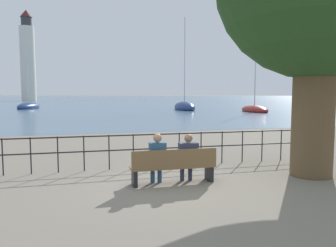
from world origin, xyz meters
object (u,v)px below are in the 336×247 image
object	(u,v)px
seated_person_left	(157,156)
sailboat_1	(29,107)
park_bench	(174,166)
sailboat_2	(184,107)
harbor_lighthouse	(28,59)
seated_person_right	(188,156)
sailboat_0	(254,109)

from	to	relation	value
seated_person_left	sailboat_1	size ratio (longest dim) A/B	0.17
park_bench	sailboat_2	size ratio (longest dim) A/B	0.16
sailboat_1	harbor_lighthouse	bearing A→B (deg)	115.62
seated_person_right	sailboat_2	size ratio (longest dim) A/B	0.09
sailboat_0	harbor_lighthouse	distance (m)	87.45
park_bench	sailboat_2	distance (m)	38.17
seated_person_left	sailboat_0	xyz separation A→B (m)	(19.03, 29.28, -0.41)
seated_person_right	sailboat_0	world-z (taller)	sailboat_0
seated_person_right	sailboat_1	xyz separation A→B (m)	(-10.76, 45.61, -0.39)
park_bench	seated_person_left	world-z (taller)	seated_person_left
park_bench	seated_person_right	world-z (taller)	seated_person_right
sailboat_1	sailboat_2	bearing A→B (deg)	-5.84
sailboat_0	seated_person_left	bearing A→B (deg)	-118.78
sailboat_2	seated_person_right	bearing A→B (deg)	-105.43
park_bench	harbor_lighthouse	size ratio (longest dim) A/B	0.07
sailboat_0	sailboat_2	world-z (taller)	sailboat_2
sailboat_0	sailboat_2	distance (m)	9.94
seated_person_right	harbor_lighthouse	distance (m)	109.46
seated_person_right	sailboat_1	bearing A→B (deg)	103.27
park_bench	seated_person_right	xyz separation A→B (m)	(0.40, 0.08, 0.24)
seated_person_left	sailboat_1	distance (m)	46.68
seated_person_left	harbor_lighthouse	world-z (taller)	harbor_lighthouse
park_bench	sailboat_0	size ratio (longest dim) A/B	0.20
seated_person_left	sailboat_0	bearing A→B (deg)	56.98
sailboat_0	harbor_lighthouse	world-z (taller)	harbor_lighthouse
sailboat_2	sailboat_1	bearing A→B (deg)	158.69
sailboat_0	sailboat_2	xyz separation A→B (m)	(-7.04, 7.02, 0.09)
seated_person_right	sailboat_0	xyz separation A→B (m)	(18.22, 29.28, -0.39)
seated_person_left	harbor_lighthouse	distance (m)	109.32
sailboat_1	harbor_lighthouse	size ratio (longest dim) A/B	0.26
sailboat_0	sailboat_1	distance (m)	33.26
sailboat_0	harbor_lighthouse	bearing A→B (deg)	120.38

